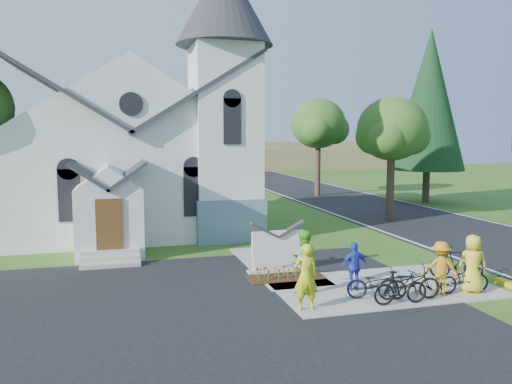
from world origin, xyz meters
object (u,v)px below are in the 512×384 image
object	(u,v)px
bike_0	(377,284)
cyclist_2	(354,266)
cyclist_3	(440,268)
bike_3	(457,262)
cyclist_0	(306,277)
cyclist_1	(303,262)
cyclist_4	(472,264)
bike_2	(409,283)
bike_4	(464,279)
church_sign	(278,244)
bike_1	(401,288)

from	to	relation	value
bike_0	cyclist_2	xyz separation A→B (m)	(-0.24, 0.98, 0.30)
cyclist_3	bike_3	xyz separation A→B (m)	(1.61, 1.30, -0.26)
bike_3	cyclist_0	bearing A→B (deg)	122.59
cyclist_1	cyclist_4	bearing A→B (deg)	145.85
cyclist_2	bike_3	xyz separation A→B (m)	(3.93, 0.20, -0.21)
bike_2	cyclist_4	xyz separation A→B (m)	(2.25, 0.07, 0.40)
cyclist_0	bike_3	xyz separation A→B (m)	(6.04, 1.43, -0.38)
cyclist_4	bike_4	bearing A→B (deg)	14.06
cyclist_3	bike_4	size ratio (longest dim) A/B	0.99
church_sign	bike_2	distance (m)	4.94
cyclist_2	cyclist_3	xyz separation A→B (m)	(2.32, -1.10, 0.06)
cyclist_1	bike_4	bearing A→B (deg)	145.25
bike_0	church_sign	bearing A→B (deg)	44.70
bike_0	bike_1	distance (m)	0.74
cyclist_0	bike_0	distance (m)	2.41
bike_0	cyclist_4	distance (m)	3.20
cyclist_4	cyclist_1	bearing A→B (deg)	2.43
cyclist_0	cyclist_4	xyz separation A→B (m)	(5.51, 0.05, -0.03)
bike_3	cyclist_4	distance (m)	1.53
cyclist_3	bike_4	world-z (taller)	cyclist_3
bike_0	cyclist_2	distance (m)	1.05
cyclist_3	bike_1	bearing A→B (deg)	37.33
cyclist_2	bike_0	bearing A→B (deg)	104.81
cyclist_2	bike_4	xyz separation A→B (m)	(3.14, -1.17, -0.33)
cyclist_1	bike_1	xyz separation A→B (m)	(2.31, -1.76, -0.48)
bike_2	cyclist_1	bearing A→B (deg)	71.75
bike_1	bike_0	bearing A→B (deg)	38.33
church_sign	bike_4	bearing A→B (deg)	-39.98
cyclist_2	cyclist_4	bearing A→B (deg)	161.85
cyclist_2	church_sign	bearing A→B (deg)	-59.16
cyclist_0	cyclist_1	world-z (taller)	cyclist_1
cyclist_1	bike_4	size ratio (longest dim) A/B	1.19
cyclist_0	bike_2	size ratio (longest dim) A/B	0.98
bike_1	cyclist_2	distance (m)	1.74
cyclist_0	bike_1	xyz separation A→B (m)	(2.77, -0.35, -0.44)
bike_1	bike_3	xyz separation A→B (m)	(3.27, 1.79, 0.06)
cyclist_0	bike_0	bearing A→B (deg)	-170.26
cyclist_3	cyclist_0	bearing A→B (deg)	22.68
bike_4	cyclist_0	bearing A→B (deg)	94.69
bike_0	cyclist_3	xyz separation A→B (m)	(2.08, -0.12, 0.36)
bike_0	bike_1	bearing A→B (deg)	-126.26
cyclist_1	cyclist_4	distance (m)	5.23
church_sign	cyclist_3	size ratio (longest dim) A/B	1.34
cyclist_2	cyclist_3	world-z (taller)	cyclist_3
church_sign	cyclist_1	size ratio (longest dim) A/B	1.12
bike_2	cyclist_3	bearing A→B (deg)	-73.43
church_sign	cyclist_4	distance (m)	6.41
bike_0	bike_4	world-z (taller)	bike_0
bike_1	bike_4	distance (m)	2.51
church_sign	cyclist_4	size ratio (longest dim) A/B	1.21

